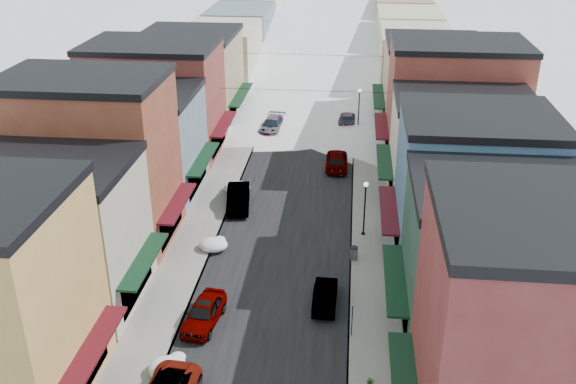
% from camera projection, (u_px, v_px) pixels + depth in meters
% --- Properties ---
extents(road, '(10.00, 160.00, 0.01)m').
position_uv_depth(road, '(316.00, 94.00, 82.67)').
color(road, black).
rests_on(road, ground).
extents(sidewalk_left, '(3.20, 160.00, 0.15)m').
position_uv_depth(sidewalk_left, '(265.00, 92.00, 83.24)').
color(sidewalk_left, gray).
rests_on(sidewalk_left, ground).
extents(sidewalk_right, '(3.20, 160.00, 0.15)m').
position_uv_depth(sidewalk_right, '(367.00, 95.00, 82.03)').
color(sidewalk_right, gray).
rests_on(sidewalk_right, ground).
extents(curb_left, '(0.10, 160.00, 0.15)m').
position_uv_depth(curb_left, '(277.00, 92.00, 83.10)').
color(curb_left, slate).
rests_on(curb_left, ground).
extents(curb_right, '(0.10, 160.00, 0.15)m').
position_uv_depth(curb_right, '(355.00, 94.00, 82.17)').
color(curb_right, slate).
rests_on(curb_right, ground).
extents(bldg_l_cream, '(11.30, 8.20, 9.50)m').
position_uv_depth(bldg_l_cream, '(53.00, 234.00, 39.09)').
color(bldg_l_cream, '#B9AD95').
rests_on(bldg_l_cream, ground).
extents(bldg_l_brick_near, '(12.30, 8.20, 12.50)m').
position_uv_depth(bldg_l_brick_near, '(91.00, 161.00, 45.70)').
color(bldg_l_brick_near, brown).
rests_on(bldg_l_brick_near, ground).
extents(bldg_l_grayblue, '(11.30, 9.20, 9.00)m').
position_uv_depth(bldg_l_grayblue, '(138.00, 142.00, 54.05)').
color(bldg_l_grayblue, slate).
rests_on(bldg_l_grayblue, ground).
extents(bldg_l_brick_far, '(13.30, 9.20, 11.00)m').
position_uv_depth(bldg_l_brick_far, '(156.00, 99.00, 61.82)').
color(bldg_l_brick_far, maroon).
rests_on(bldg_l_brick_far, ground).
extents(bldg_l_tan, '(11.30, 11.20, 10.00)m').
position_uv_depth(bldg_l_tan, '(191.00, 77.00, 70.95)').
color(bldg_l_tan, '#9C8966').
rests_on(bldg_l_tan, ground).
extents(bldg_r_brick_near, '(12.30, 9.20, 12.50)m').
position_uv_depth(bldg_r_brick_near, '(554.00, 340.00, 27.44)').
color(bldg_r_brick_near, maroon).
rests_on(bldg_r_brick_near, ground).
extents(bldg_r_green, '(11.30, 9.20, 9.50)m').
position_uv_depth(bldg_r_green, '(497.00, 261.00, 36.22)').
color(bldg_r_green, '#1E4032').
rests_on(bldg_r_green, ground).
extents(bldg_r_blue, '(11.30, 9.20, 10.50)m').
position_uv_depth(bldg_r_blue, '(473.00, 187.00, 44.11)').
color(bldg_r_blue, '#3F6B90').
rests_on(bldg_r_blue, ground).
extents(bldg_r_cream, '(12.30, 9.20, 9.00)m').
position_uv_depth(bldg_r_cream, '(460.00, 149.00, 52.49)').
color(bldg_r_cream, beige).
rests_on(bldg_r_cream, ground).
extents(bldg_r_brick_far, '(13.30, 9.20, 11.50)m').
position_uv_depth(bldg_r_brick_far, '(454.00, 102.00, 60.01)').
color(bldg_r_brick_far, maroon).
rests_on(bldg_r_brick_far, ground).
extents(bldg_r_tan, '(11.30, 11.20, 9.50)m').
position_uv_depth(bldg_r_tan, '(431.00, 84.00, 69.53)').
color(bldg_r_tan, tan).
rests_on(bldg_r_tan, ground).
extents(distant_blocks, '(34.00, 55.00, 8.00)m').
position_uv_depth(distant_blocks, '(325.00, 28.00, 101.67)').
color(distant_blocks, gray).
rests_on(distant_blocks, ground).
extents(overhead_cables, '(16.40, 15.04, 0.04)m').
position_uv_depth(overhead_cables, '(309.00, 71.00, 68.78)').
color(overhead_cables, black).
rests_on(overhead_cables, ground).
extents(car_silver_sedan, '(2.34, 4.67, 1.53)m').
position_uv_depth(car_silver_sedan, '(204.00, 313.00, 38.47)').
color(car_silver_sedan, '#979A9F').
rests_on(car_silver_sedan, ground).
extents(car_dark_hatch, '(2.46, 5.29, 1.68)m').
position_uv_depth(car_dark_hatch, '(238.00, 198.00, 52.70)').
color(car_dark_hatch, black).
rests_on(car_dark_hatch, ground).
extents(car_silver_wagon, '(2.69, 5.53, 1.55)m').
position_uv_depth(car_silver_wagon, '(272.00, 125.00, 69.20)').
color(car_silver_wagon, '#A4A6AC').
rests_on(car_silver_wagon, ground).
extents(car_green_sedan, '(1.49, 4.15, 1.36)m').
position_uv_depth(car_green_sedan, '(325.00, 295.00, 40.27)').
color(car_green_sedan, black).
rests_on(car_green_sedan, ground).
extents(car_gray_suv, '(2.12, 5.09, 1.72)m').
position_uv_depth(car_gray_suv, '(337.00, 159.00, 60.15)').
color(car_gray_suv, gray).
rests_on(car_gray_suv, ground).
extents(car_black_sedan, '(2.32, 5.32, 1.52)m').
position_uv_depth(car_black_sedan, '(348.00, 119.00, 71.11)').
color(car_black_sedan, black).
rests_on(car_black_sedan, ground).
extents(car_lane_silver, '(2.19, 4.95, 1.66)m').
position_uv_depth(car_lane_silver, '(295.00, 108.00, 74.49)').
color(car_lane_silver, '#919599').
rests_on(car_lane_silver, ground).
extents(car_lane_white, '(2.71, 5.14, 1.38)m').
position_uv_depth(car_lane_white, '(333.00, 64.00, 94.28)').
color(car_lane_white, silver).
rests_on(car_lane_white, ground).
extents(parking_sign, '(0.07, 0.27, 2.02)m').
position_uv_depth(parking_sign, '(352.00, 318.00, 37.00)').
color(parking_sign, black).
rests_on(parking_sign, sidewalk_right).
extents(trash_can, '(0.57, 0.57, 0.97)m').
position_uv_depth(trash_can, '(354.00, 253.00, 45.03)').
color(trash_can, slate).
rests_on(trash_can, sidewalk_right).
extents(streetlamp_near, '(0.36, 0.36, 4.32)m').
position_uv_depth(streetlamp_near, '(365.00, 202.00, 47.37)').
color(streetlamp_near, black).
rests_on(streetlamp_near, sidewalk_right).
extents(streetlamp_far, '(0.40, 0.40, 4.77)m').
position_uv_depth(streetlamp_far, '(359.00, 105.00, 67.86)').
color(streetlamp_far, black).
rests_on(streetlamp_far, sidewalk_right).
extents(planter_near, '(0.52, 0.46, 0.53)m').
position_uv_depth(planter_near, '(370.00, 382.00, 33.53)').
color(planter_near, '#32632C').
rests_on(planter_near, sidewalk_right).
extents(snow_pile_near, '(2.18, 2.54, 0.92)m').
position_uv_depth(snow_pile_near, '(169.00, 367.00, 34.52)').
color(snow_pile_near, white).
rests_on(snow_pile_near, ground).
extents(snow_pile_mid, '(2.09, 2.49, 0.89)m').
position_uv_depth(snow_pile_mid, '(214.00, 244.00, 46.57)').
color(snow_pile_mid, white).
rests_on(snow_pile_mid, ground).
extents(snow_pile_far, '(2.29, 2.61, 0.97)m').
position_uv_depth(snow_pile_far, '(237.00, 187.00, 55.45)').
color(snow_pile_far, white).
rests_on(snow_pile_far, ground).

